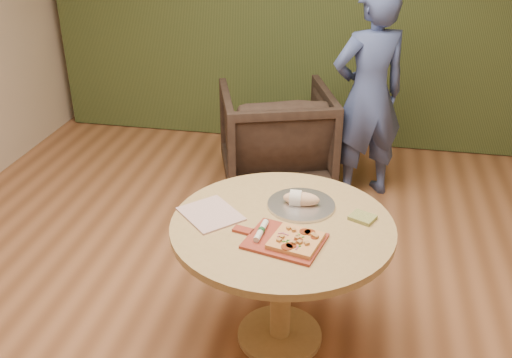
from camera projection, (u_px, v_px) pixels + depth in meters
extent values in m
cube|color=#99603D|center=(236.00, 341.00, 3.18)|extent=(5.00, 6.00, 0.02)
cylinder|color=tan|center=(280.00, 334.00, 3.19)|extent=(0.47, 0.47, 0.03)
cylinder|color=tan|center=(281.00, 286.00, 3.04)|extent=(0.11, 0.11, 0.68)
cylinder|color=tan|center=(282.00, 226.00, 2.86)|extent=(1.13, 1.13, 0.04)
cube|color=#963626|center=(285.00, 241.00, 2.69)|extent=(0.41, 0.36, 0.01)
cube|color=#963626|center=(243.00, 230.00, 2.78)|extent=(0.11, 0.07, 0.01)
cube|color=#E3A158|center=(296.00, 241.00, 2.67)|extent=(0.27, 0.27, 0.02)
cylinder|color=maroon|center=(314.00, 237.00, 2.67)|extent=(0.04, 0.04, 0.00)
cylinder|color=maroon|center=(298.00, 240.00, 2.65)|extent=(0.04, 0.04, 0.00)
cylinder|color=maroon|center=(305.00, 232.00, 2.71)|extent=(0.05, 0.05, 0.00)
cylinder|color=maroon|center=(287.00, 247.00, 2.60)|extent=(0.05, 0.05, 0.00)
cylinder|color=maroon|center=(310.00, 232.00, 2.70)|extent=(0.05, 0.05, 0.00)
cylinder|color=maroon|center=(291.00, 245.00, 2.61)|extent=(0.05, 0.05, 0.00)
cube|color=#BC8446|center=(294.00, 230.00, 2.71)|extent=(0.03, 0.03, 0.01)
cube|color=#BC8446|center=(294.00, 243.00, 2.62)|extent=(0.02, 0.02, 0.01)
cube|color=#BC8446|center=(313.00, 235.00, 2.68)|extent=(0.03, 0.03, 0.01)
cube|color=#BC8446|center=(297.00, 236.00, 2.66)|extent=(0.02, 0.02, 0.01)
cube|color=#BC8446|center=(307.00, 243.00, 2.61)|extent=(0.03, 0.03, 0.01)
cube|color=#BC8446|center=(289.00, 228.00, 2.73)|extent=(0.03, 0.03, 0.01)
cube|color=#BC8446|center=(316.00, 237.00, 2.66)|extent=(0.03, 0.03, 0.01)
cube|color=#BC8446|center=(282.00, 237.00, 2.66)|extent=(0.03, 0.03, 0.01)
cube|color=#BC8446|center=(279.00, 240.00, 2.64)|extent=(0.03, 0.03, 0.01)
cube|color=#BC8446|center=(297.00, 238.00, 2.65)|extent=(0.03, 0.03, 0.01)
cube|color=#BC8446|center=(300.00, 242.00, 2.62)|extent=(0.03, 0.03, 0.01)
cube|color=#276617|center=(284.00, 241.00, 2.64)|extent=(0.01, 0.01, 0.00)
cube|color=#276617|center=(299.00, 235.00, 2.69)|extent=(0.01, 0.01, 0.00)
cube|color=#276617|center=(287.00, 242.00, 2.63)|extent=(0.01, 0.01, 0.00)
cube|color=#276617|center=(288.00, 240.00, 2.64)|extent=(0.01, 0.01, 0.00)
cube|color=#276617|center=(294.00, 247.00, 2.60)|extent=(0.01, 0.01, 0.00)
cube|color=#276617|center=(300.00, 246.00, 2.60)|extent=(0.01, 0.01, 0.00)
cube|color=#276617|center=(298.00, 241.00, 2.64)|extent=(0.01, 0.01, 0.00)
cube|color=#276617|center=(303.00, 237.00, 2.67)|extent=(0.01, 0.01, 0.00)
cube|color=#994864|center=(286.00, 234.00, 2.69)|extent=(0.03, 0.02, 0.00)
cube|color=#994864|center=(297.00, 248.00, 2.59)|extent=(0.01, 0.03, 0.00)
cube|color=#994864|center=(280.00, 236.00, 2.68)|extent=(0.02, 0.03, 0.00)
cube|color=#994864|center=(281.00, 233.00, 2.70)|extent=(0.03, 0.02, 0.00)
cylinder|color=silver|center=(261.00, 231.00, 2.73)|extent=(0.05, 0.17, 0.03)
cylinder|color=#194C26|center=(261.00, 231.00, 2.73)|extent=(0.04, 0.03, 0.03)
cube|color=silver|center=(266.00, 221.00, 2.81)|extent=(0.02, 0.04, 0.00)
cube|color=white|center=(211.00, 214.00, 2.92)|extent=(0.39, 0.39, 0.01)
cylinder|color=silver|center=(301.00, 205.00, 3.00)|extent=(0.35, 0.35, 0.01)
cylinder|color=silver|center=(301.00, 205.00, 3.00)|extent=(0.36, 0.36, 0.02)
ellipsoid|color=#E1B689|center=(301.00, 199.00, 2.98)|extent=(0.19, 0.08, 0.07)
cylinder|color=silver|center=(296.00, 198.00, 2.99)|extent=(0.06, 0.09, 0.09)
cube|color=olive|center=(363.00, 218.00, 2.88)|extent=(0.15, 0.14, 0.02)
imported|color=black|center=(276.00, 131.00, 4.70)|extent=(1.08, 1.05, 0.90)
imported|color=#3B4D85|center=(368.00, 96.00, 4.32)|extent=(0.72, 0.64, 1.66)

